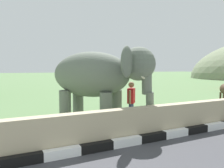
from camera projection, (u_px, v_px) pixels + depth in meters
name	position (u px, v px, depth m)	size (l,w,h in m)	color
striped_curb	(0.00, 164.00, 4.68)	(16.20, 0.20, 0.24)	white
barrier_parapet	(96.00, 130.00, 5.97)	(28.00, 0.36, 1.00)	tan
elephant	(99.00, 76.00, 8.07)	(3.73, 3.91, 2.91)	slate
person_handler	(131.00, 100.00, 8.51)	(0.49, 0.52, 1.66)	navy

